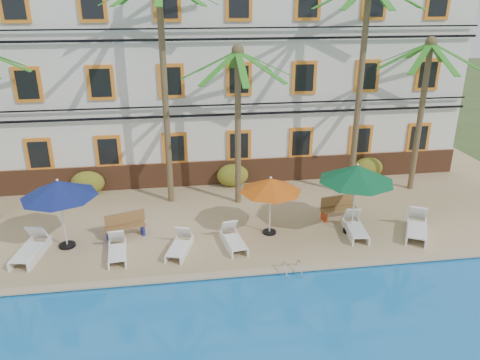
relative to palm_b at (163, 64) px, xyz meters
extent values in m
plane|color=#384C23|center=(1.78, -5.30, -6.23)|extent=(100.00, 100.00, 0.00)
cube|color=tan|center=(1.78, -0.30, -6.11)|extent=(30.00, 12.00, 0.25)
cube|color=tan|center=(1.78, -6.20, -5.95)|extent=(30.00, 0.35, 0.06)
cube|color=silver|center=(1.78, 4.70, -0.98)|extent=(25.00, 6.00, 10.00)
cube|color=brown|center=(1.78, 1.64, -5.38)|extent=(25.00, 0.12, 1.20)
cube|color=orange|center=(-5.72, 1.65, -4.08)|extent=(1.15, 0.10, 1.50)
cube|color=black|center=(-5.72, 1.60, -4.08)|extent=(0.85, 0.04, 1.20)
cube|color=orange|center=(-2.72, 1.65, -4.08)|extent=(1.15, 0.10, 1.50)
cube|color=black|center=(-2.72, 1.60, -4.08)|extent=(0.85, 0.04, 1.20)
cube|color=orange|center=(0.28, 1.65, -4.08)|extent=(1.15, 0.10, 1.50)
cube|color=black|center=(0.28, 1.60, -4.08)|extent=(0.85, 0.04, 1.20)
cube|color=orange|center=(3.28, 1.65, -4.08)|extent=(1.15, 0.10, 1.50)
cube|color=black|center=(3.28, 1.60, -4.08)|extent=(0.85, 0.04, 1.20)
cube|color=orange|center=(6.28, 1.65, -4.08)|extent=(1.15, 0.10, 1.50)
cube|color=black|center=(6.28, 1.60, -4.08)|extent=(0.85, 0.04, 1.20)
cube|color=orange|center=(9.28, 1.65, -4.08)|extent=(1.15, 0.10, 1.50)
cube|color=black|center=(9.28, 1.60, -4.08)|extent=(0.85, 0.04, 1.20)
cube|color=orange|center=(12.28, 1.65, -4.08)|extent=(1.15, 0.10, 1.50)
cube|color=black|center=(12.28, 1.60, -4.08)|extent=(0.85, 0.04, 1.20)
cube|color=orange|center=(-5.72, 1.65, -0.98)|extent=(1.15, 0.10, 1.50)
cube|color=black|center=(-5.72, 1.60, -0.98)|extent=(0.85, 0.04, 1.20)
cube|color=orange|center=(-2.72, 1.65, -0.98)|extent=(1.15, 0.10, 1.50)
cube|color=black|center=(-2.72, 1.60, -0.98)|extent=(0.85, 0.04, 1.20)
cube|color=orange|center=(0.28, 1.65, -0.98)|extent=(1.15, 0.10, 1.50)
cube|color=black|center=(0.28, 1.60, -0.98)|extent=(0.85, 0.04, 1.20)
cube|color=orange|center=(3.28, 1.65, -0.98)|extent=(1.15, 0.10, 1.50)
cube|color=black|center=(3.28, 1.60, -0.98)|extent=(0.85, 0.04, 1.20)
cube|color=orange|center=(6.28, 1.65, -0.98)|extent=(1.15, 0.10, 1.50)
cube|color=black|center=(6.28, 1.60, -0.98)|extent=(0.85, 0.04, 1.20)
cube|color=orange|center=(9.28, 1.65, -0.98)|extent=(1.15, 0.10, 1.50)
cube|color=black|center=(9.28, 1.60, -0.98)|extent=(0.85, 0.04, 1.20)
cube|color=orange|center=(12.28, 1.65, -0.98)|extent=(1.15, 0.10, 1.50)
cube|color=black|center=(12.28, 1.60, -0.98)|extent=(0.85, 0.04, 1.20)
cube|color=orange|center=(-5.72, 1.65, 2.22)|extent=(1.15, 0.10, 1.50)
cube|color=black|center=(-5.72, 1.60, 2.22)|extent=(0.85, 0.04, 1.20)
cube|color=orange|center=(-2.72, 1.65, 2.22)|extent=(1.15, 0.10, 1.50)
cube|color=black|center=(-2.72, 1.60, 2.22)|extent=(0.85, 0.04, 1.20)
cube|color=orange|center=(0.28, 1.65, 2.22)|extent=(1.15, 0.10, 1.50)
cube|color=black|center=(0.28, 1.60, 2.22)|extent=(0.85, 0.04, 1.20)
cube|color=orange|center=(3.28, 1.65, 2.22)|extent=(1.15, 0.10, 1.50)
cube|color=black|center=(3.28, 1.60, 2.22)|extent=(0.85, 0.04, 1.20)
cube|color=orange|center=(6.28, 1.65, 2.22)|extent=(1.15, 0.10, 1.50)
cube|color=black|center=(6.28, 1.60, 2.22)|extent=(0.85, 0.04, 1.20)
cube|color=orange|center=(9.28, 1.65, 2.22)|extent=(1.15, 0.10, 1.50)
cube|color=black|center=(9.28, 1.60, 2.22)|extent=(0.85, 0.04, 1.20)
cube|color=orange|center=(12.28, 1.65, 2.22)|extent=(1.15, 0.10, 1.50)
cube|color=black|center=(12.28, 1.60, 2.22)|extent=(0.85, 0.04, 1.20)
cube|color=black|center=(1.78, 1.50, -2.53)|extent=(25.00, 0.08, 0.10)
cube|color=black|center=(1.78, 1.50, -2.08)|extent=(25.00, 0.08, 0.06)
cube|color=black|center=(1.78, 1.50, 0.77)|extent=(25.00, 0.08, 0.10)
cube|color=black|center=(1.78, 1.50, 1.22)|extent=(25.00, 0.08, 0.06)
cylinder|color=brown|center=(0.00, 0.00, -1.38)|extent=(0.26, 0.26, 9.21)
cylinder|color=brown|center=(2.92, -0.52, -2.74)|extent=(0.26, 0.26, 6.49)
sphere|color=brown|center=(2.92, -0.52, 0.51)|extent=(0.50, 0.50, 0.50)
cube|color=#24771C|center=(2.92, 0.62, -0.02)|extent=(0.28, 2.28, 1.08)
cube|color=#24771C|center=(2.12, 0.29, -0.02)|extent=(1.81, 1.81, 1.08)
cube|color=#24771C|center=(1.79, -0.52, -0.02)|extent=(2.28, 0.28, 1.08)
cube|color=#24771C|center=(2.12, -1.32, -0.02)|extent=(1.81, 1.81, 1.08)
cube|color=#24771C|center=(2.92, -1.65, -0.02)|extent=(0.28, 2.28, 1.08)
cube|color=#24771C|center=(3.72, -1.32, -0.02)|extent=(1.81, 1.81, 1.08)
cube|color=#24771C|center=(4.06, -0.52, -0.02)|extent=(2.28, 0.28, 1.08)
cube|color=#24771C|center=(3.72, 0.29, -0.02)|extent=(1.81, 1.81, 1.08)
cylinder|color=brown|center=(8.17, -0.30, -1.45)|extent=(0.26, 0.26, 9.06)
cylinder|color=brown|center=(11.19, -0.16, -2.65)|extent=(0.26, 0.26, 6.66)
sphere|color=brown|center=(11.19, -0.16, 0.68)|extent=(0.50, 0.50, 0.50)
cube|color=#24771C|center=(11.19, 0.97, 0.15)|extent=(0.28, 2.28, 1.08)
cube|color=#24771C|center=(10.39, 0.64, 0.15)|extent=(1.81, 1.81, 1.08)
cube|color=#24771C|center=(10.06, -0.16, 0.15)|extent=(2.28, 0.28, 1.08)
cube|color=#24771C|center=(10.39, -0.96, 0.15)|extent=(1.81, 1.81, 1.08)
cube|color=#24771C|center=(11.19, -1.29, 0.15)|extent=(0.28, 2.28, 1.08)
cube|color=#24771C|center=(11.99, -0.96, 0.15)|extent=(1.81, 1.81, 1.08)
cube|color=#24771C|center=(12.33, -0.16, 0.15)|extent=(2.28, 0.28, 1.08)
cube|color=#24771C|center=(11.99, 0.64, 0.15)|extent=(1.81, 1.81, 1.08)
ellipsoid|color=#295016|center=(-3.74, 1.30, -5.43)|extent=(1.50, 0.90, 1.10)
ellipsoid|color=#295016|center=(2.92, 1.30, -5.43)|extent=(1.50, 0.90, 1.10)
ellipsoid|color=#295016|center=(9.64, 1.30, -5.43)|extent=(1.50, 0.90, 1.10)
cylinder|color=black|center=(-3.79, -3.51, -5.94)|extent=(0.60, 0.60, 0.09)
cylinder|color=silver|center=(-3.79, -3.51, -4.71)|extent=(0.06, 0.06, 2.55)
cone|color=navy|center=(-3.79, -3.51, -3.70)|extent=(2.66, 2.66, 0.58)
sphere|color=silver|center=(-3.79, -3.51, -3.38)|extent=(0.10, 0.10, 0.10)
cylinder|color=black|center=(3.71, -3.56, -5.94)|extent=(0.52, 0.52, 0.07)
cylinder|color=silver|center=(3.71, -3.56, -4.86)|extent=(0.06, 0.06, 2.24)
cone|color=#BE4D0D|center=(3.71, -3.56, -3.98)|extent=(2.33, 2.33, 0.51)
sphere|color=silver|center=(3.71, -3.56, -3.70)|extent=(0.10, 0.10, 0.10)
cylinder|color=black|center=(6.86, -3.94, -5.94)|extent=(0.63, 0.63, 0.09)
cylinder|color=silver|center=(6.86, -3.94, -4.62)|extent=(0.06, 0.06, 2.72)
cone|color=#0A4E2B|center=(6.86, -3.94, -3.55)|extent=(2.83, 2.83, 0.62)
sphere|color=silver|center=(6.86, -3.94, -3.21)|extent=(0.10, 0.10, 0.10)
cube|color=white|center=(-4.93, -4.36, -5.64)|extent=(0.85, 1.47, 0.06)
cube|color=white|center=(-4.78, -3.41, -5.40)|extent=(0.71, 0.61, 0.69)
cube|color=white|center=(-5.21, -4.04, -5.82)|extent=(0.38, 1.96, 0.32)
cube|color=white|center=(-4.57, -4.15, -5.82)|extent=(0.38, 1.96, 0.32)
cube|color=white|center=(-1.88, -4.74, -5.69)|extent=(0.65, 1.24, 0.06)
cube|color=white|center=(-1.95, -3.92, -5.48)|extent=(0.59, 0.49, 0.60)
cube|color=white|center=(-2.17, -4.54, -5.84)|extent=(0.20, 1.70, 0.28)
cube|color=white|center=(-1.62, -4.49, -5.84)|extent=(0.20, 1.70, 0.28)
cube|color=white|center=(0.19, -4.74, -5.69)|extent=(0.87, 1.28, 0.05)
cube|color=white|center=(0.44, -3.96, -5.48)|extent=(0.65, 0.58, 0.59)
cube|color=white|center=(0.00, -4.44, -5.85)|extent=(0.56, 1.61, 0.27)
cube|color=white|center=(0.52, -4.60, -5.85)|extent=(0.56, 1.61, 0.27)
cube|color=white|center=(2.25, -4.60, -5.68)|extent=(0.74, 1.29, 0.06)
cube|color=white|center=(2.12, -3.76, -5.47)|extent=(0.63, 0.53, 0.61)
cube|color=white|center=(1.93, -4.41, -5.84)|extent=(0.32, 1.73, 0.28)
cube|color=white|center=(2.49, -4.32, -5.84)|extent=(0.32, 1.73, 0.28)
cube|color=white|center=(6.90, -4.38, -5.66)|extent=(0.75, 1.36, 0.06)
cube|color=white|center=(7.01, -3.49, -5.44)|extent=(0.65, 0.55, 0.64)
cube|color=white|center=(6.64, -4.10, -5.83)|extent=(0.29, 1.83, 0.30)
cube|color=white|center=(7.23, -4.17, -5.83)|extent=(0.29, 1.83, 0.30)
cube|color=white|center=(9.08, -4.76, -5.63)|extent=(1.25, 1.57, 0.07)
cube|color=white|center=(9.55, -3.89, -5.38)|extent=(0.83, 0.77, 0.71)
cube|color=white|center=(8.92, -4.37, -5.82)|extent=(1.02, 1.82, 0.33)
cube|color=white|center=(9.50, -4.68, -5.82)|extent=(1.02, 1.82, 0.33)
cube|color=olive|center=(-1.73, -3.10, -5.55)|extent=(1.57, 0.88, 0.06)
cube|color=olive|center=(-1.79, -2.89, -5.28)|extent=(1.45, 0.50, 0.45)
cube|color=navy|center=(-2.35, -3.30, -5.78)|extent=(0.21, 0.45, 0.40)
cube|color=navy|center=(-1.10, -2.91, -5.78)|extent=(0.21, 0.45, 0.40)
cube|color=olive|center=(6.76, -2.74, -5.55)|extent=(1.56, 0.70, 0.06)
cube|color=olive|center=(6.72, -2.52, -5.28)|extent=(1.49, 0.32, 0.45)
cube|color=#A83213|center=(6.12, -2.85, -5.78)|extent=(0.16, 0.46, 0.40)
cube|color=#A83213|center=(7.40, -2.62, -5.78)|extent=(0.16, 0.46, 0.40)
torus|color=silver|center=(3.66, -6.30, -5.98)|extent=(0.04, 0.74, 0.74)
torus|color=silver|center=(4.16, -6.30, -5.98)|extent=(0.04, 0.74, 0.74)
camera|label=1|loc=(0.31, -19.17, 2.62)|focal=35.00mm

